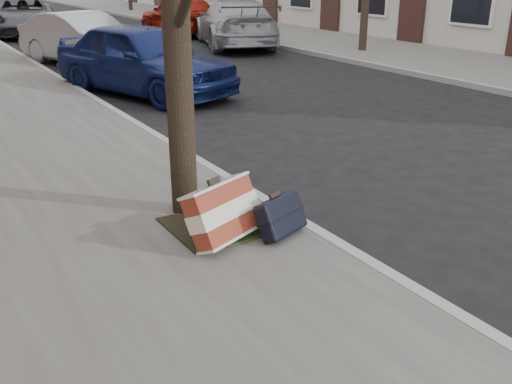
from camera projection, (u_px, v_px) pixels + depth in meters
ground at (460, 234)px, 5.45m from camera, size 120.00×120.00×0.00m
far_sidewalk at (271, 32)px, 21.07m from camera, size 4.00×70.00×0.12m
dirt_patch at (216, 225)px, 5.35m from camera, size 0.85×0.85×0.02m
suitcase_red at (224, 212)px, 4.97m from camera, size 0.79×0.60×0.54m
suitcase_navy at (281, 215)px, 5.09m from camera, size 0.57×0.44×0.39m
car_near_front at (143, 58)px, 11.11m from camera, size 2.83×4.39×1.39m
car_near_mid at (84, 39)px, 14.34m from camera, size 2.55×4.16×1.30m
car_near_back at (24, 17)px, 20.57m from camera, size 3.01×4.99×1.30m
car_far_front at (234, 23)px, 17.63m from camera, size 3.50×5.29×1.42m
car_far_back at (180, 15)px, 20.77m from camera, size 1.85×4.14×1.38m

